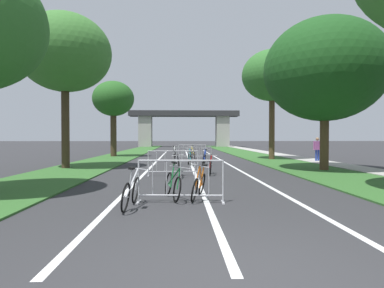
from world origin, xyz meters
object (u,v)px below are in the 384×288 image
tree_right_pine_near (272,76)px  crowd_barrier_nearest (181,182)px  crowd_barrier_third (194,156)px  tree_left_pine_far (65,53)px  bicycle_silver_0 (131,192)px  bicycle_blue_6 (204,159)px  bicycle_teal_5 (190,159)px  bicycle_orange_4 (199,185)px  bicycle_green_7 (173,185)px  bicycle_red_2 (210,166)px  bicycle_yellow_8 (193,153)px  bicycle_black_3 (179,168)px  tree_right_oak_near (325,70)px  crowd_barrier_second (173,163)px  tree_left_cypress_far (113,99)px  crowd_barrier_fourth (192,152)px  pedestrian_strolling (317,147)px  bicycle_white_1 (175,153)px

tree_right_pine_near → crowd_barrier_nearest: 17.48m
crowd_barrier_third → tree_left_pine_far: bearing=-160.1°
crowd_barrier_third → bicycle_silver_0: crowd_barrier_third is taller
tree_right_pine_near → bicycle_blue_6: bearing=-139.4°
bicycle_silver_0 → bicycle_teal_5: (1.64, 11.27, -0.00)m
bicycle_orange_4 → bicycle_green_7: size_ratio=0.99×
bicycle_red_2 → bicycle_yellow_8: size_ratio=0.94×
bicycle_black_3 → tree_right_oak_near: bearing=-162.8°
bicycle_red_2 → bicycle_teal_5: bearing=-77.6°
tree_right_pine_near → crowd_barrier_third: tree_right_pine_near is taller
crowd_barrier_second → bicycle_black_3: (0.24, -0.38, -0.14)m
tree_right_oak_near → crowd_barrier_third: (-6.08, 3.85, -4.29)m
tree_left_cypress_far → bicycle_silver_0: bearing=-77.5°
crowd_barrier_fourth → bicycle_blue_6: 6.14m
bicycle_silver_0 → bicycle_teal_5: size_ratio=0.98×
tree_left_cypress_far → tree_right_pine_near: 12.78m
crowd_barrier_nearest → bicycle_red_2: crowd_barrier_nearest is taller
tree_right_oak_near → pedestrian_strolling: 7.19m
tree_right_pine_near → bicycle_teal_5: (-6.01, -4.53, -5.62)m
tree_left_pine_far → bicycle_white_1: 11.53m
crowd_barrier_second → bicycle_blue_6: crowd_barrier_second is taller
crowd_barrier_third → bicycle_orange_4: (-0.31, -10.80, -0.16)m
bicycle_white_1 → tree_left_pine_far: bearing=-117.4°
tree_right_oak_near → bicycle_silver_0: 12.14m
bicycle_red_2 → bicycle_blue_6: size_ratio=1.03×
tree_left_cypress_far → bicycle_orange_4: 20.22m
bicycle_red_2 → bicycle_orange_4: (-0.80, -5.60, 0.00)m
crowd_barrier_nearest → bicycle_silver_0: size_ratio=1.29×
crowd_barrier_nearest → bicycle_green_7: (-0.21, 0.52, -0.15)m
bicycle_yellow_8 → crowd_barrier_third: bearing=-98.4°
crowd_barrier_second → bicycle_red_2: crowd_barrier_second is taller
bicycle_silver_0 → bicycle_black_3: (1.06, 5.82, 0.01)m
bicycle_black_3 → bicycle_teal_5: bearing=-96.3°
crowd_barrier_third → bicycle_silver_0: 12.00m
bicycle_blue_6 → pedestrian_strolling: (7.60, 2.33, 0.61)m
crowd_barrier_second → bicycle_teal_5: size_ratio=1.26×
tree_left_pine_far → bicycle_silver_0: (4.72, -9.45, -5.49)m
tree_left_pine_far → crowd_barrier_fourth: tree_left_pine_far is taller
bicycle_orange_4 → bicycle_white_1: bearing=-72.9°
tree_right_oak_near → bicycle_silver_0: (-7.99, -7.99, -4.44)m
tree_left_cypress_far → bicycle_yellow_8: bearing=-17.1°
tree_left_cypress_far → bicycle_yellow_8: (6.49, -1.99, -4.35)m
tree_right_pine_near → crowd_barrier_nearest: bearing=-113.2°
tree_left_cypress_far → bicycle_yellow_8: tree_left_cypress_far is taller
tree_left_cypress_far → bicycle_orange_4: (6.00, -18.80, -4.38)m
crowd_barrier_second → bicycle_blue_6: 5.45m
bicycle_orange_4 → crowd_barrier_third: bearing=-77.7°
tree_left_cypress_far → crowd_barrier_third: 11.03m
crowd_barrier_nearest → crowd_barrier_second: same height
crowd_barrier_nearest → bicycle_black_3: size_ratio=1.23×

